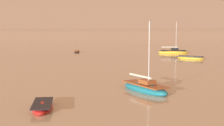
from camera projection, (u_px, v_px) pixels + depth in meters
The scene contains 5 objects.
rowboat_moored_0 at pixel (77, 52), 71.37m from camera, with size 1.47×2.98×0.45m.
sailboat_moored_0 at pixel (145, 88), 30.37m from camera, with size 4.14×6.16×6.65m.
rowboat_moored_1 at pixel (190, 58), 57.59m from camera, with size 4.61×4.17×0.73m.
rowboat_moored_2 at pixel (42, 106), 24.03m from camera, with size 1.41×4.05×0.64m.
sailboat_moored_1 at pixel (173, 52), 68.45m from camera, with size 6.27×2.82×6.78m.
Camera 1 is at (-1.23, -14.08, 6.15)m, focal length 53.23 mm.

